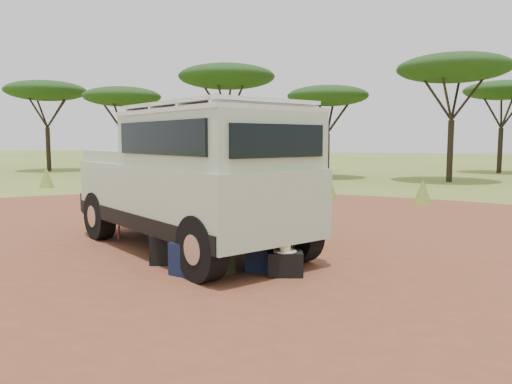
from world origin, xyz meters
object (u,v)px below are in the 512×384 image
(backpack_navy, at_px, (184,259))
(duffel_navy, at_px, (259,257))
(walking_staff, at_px, (119,201))
(hard_case, at_px, (285,264))
(backpack_black, at_px, (162,250))
(safari_vehicle, at_px, (193,182))
(backpack_olive, at_px, (219,255))

(backpack_navy, bearing_deg, duffel_navy, 45.37)
(walking_staff, height_order, hard_case, walking_staff)
(walking_staff, relative_size, backpack_black, 3.43)
(backpack_navy, bearing_deg, walking_staff, 158.06)
(walking_staff, bearing_deg, hard_case, -61.66)
(safari_vehicle, height_order, backpack_olive, safari_vehicle)
(duffel_navy, bearing_deg, safari_vehicle, 133.60)
(backpack_olive, bearing_deg, hard_case, 29.45)
(backpack_olive, bearing_deg, duffel_navy, 46.96)
(safari_vehicle, xyz_separation_m, walking_staff, (-1.64, 0.11, -0.42))
(walking_staff, relative_size, duffel_navy, 3.79)
(backpack_olive, distance_m, duffel_navy, 0.61)
(backpack_olive, bearing_deg, backpack_black, -171.20)
(walking_staff, distance_m, backpack_olive, 3.05)
(backpack_navy, bearing_deg, backpack_olive, 47.58)
(duffel_navy, xyz_separation_m, hard_case, (0.45, -0.09, -0.04))
(backpack_olive, bearing_deg, backpack_navy, -128.92)
(safari_vehicle, relative_size, duffel_navy, 12.47)
(backpack_olive, xyz_separation_m, duffel_navy, (0.53, 0.30, -0.06))
(backpack_navy, relative_size, duffel_navy, 1.10)
(duffel_navy, bearing_deg, backpack_olive, -166.37)
(backpack_black, distance_m, hard_case, 2.05)
(walking_staff, relative_size, backpack_olive, 3.00)
(safari_vehicle, xyz_separation_m, duffel_navy, (1.58, -0.94, -1.03))
(walking_staff, xyz_separation_m, backpack_olive, (2.69, -1.35, -0.55))
(backpack_olive, distance_m, hard_case, 1.00)
(walking_staff, bearing_deg, backpack_black, -80.50)
(backpack_black, bearing_deg, duffel_navy, -13.43)
(backpack_olive, xyz_separation_m, hard_case, (0.98, 0.21, -0.10))
(hard_case, bearing_deg, backpack_olive, 171.90)
(backpack_black, bearing_deg, backpack_olive, -27.03)
(backpack_navy, xyz_separation_m, backpack_olive, (0.44, 0.29, 0.04))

